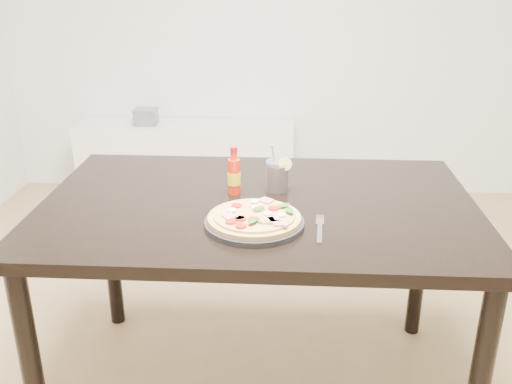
# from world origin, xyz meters

# --- Properties ---
(dining_table) EXTENTS (1.40, 0.90, 0.75)m
(dining_table) POSITION_xyz_m (-0.23, 0.22, 0.67)
(dining_table) COLOR black
(dining_table) RESTS_ON ground
(plate) EXTENTS (0.29, 0.29, 0.02)m
(plate) POSITION_xyz_m (-0.23, 0.03, 0.76)
(plate) COLOR black
(plate) RESTS_ON dining_table
(pizza) EXTENTS (0.27, 0.27, 0.03)m
(pizza) POSITION_xyz_m (-0.23, 0.03, 0.78)
(pizza) COLOR tan
(pizza) RESTS_ON plate
(hot_sauce_bottle) EXTENTS (0.05, 0.05, 0.16)m
(hot_sauce_bottle) POSITION_xyz_m (-0.31, 0.28, 0.81)
(hot_sauce_bottle) COLOR red
(hot_sauce_bottle) RESTS_ON dining_table
(cola_cup) EXTENTS (0.09, 0.08, 0.17)m
(cola_cup) POSITION_xyz_m (-0.17, 0.32, 0.80)
(cola_cup) COLOR black
(cola_cup) RESTS_ON dining_table
(fork) EXTENTS (0.03, 0.19, 0.00)m
(fork) POSITION_xyz_m (-0.04, 0.03, 0.75)
(fork) COLOR silver
(fork) RESTS_ON dining_table
(media_console) EXTENTS (1.40, 0.34, 0.50)m
(media_console) POSITION_xyz_m (-0.80, 2.07, 0.25)
(media_console) COLOR white
(media_console) RESTS_ON ground
(cd_stack) EXTENTS (0.14, 0.12, 0.10)m
(cd_stack) POSITION_xyz_m (-1.05, 2.05, 0.55)
(cd_stack) COLOR slate
(cd_stack) RESTS_ON media_console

